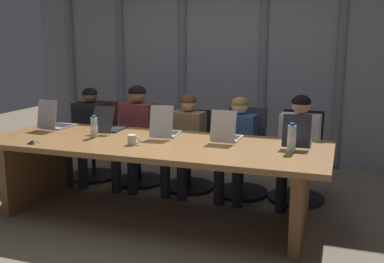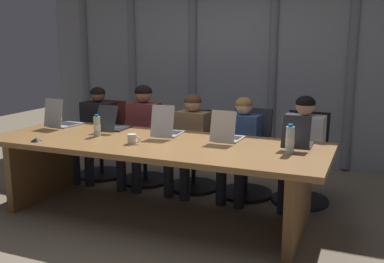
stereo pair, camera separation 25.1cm
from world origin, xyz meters
name	(u,v)px [view 1 (the left image)]	position (x,y,z in m)	size (l,w,h in m)	color
ground_plane	(156,217)	(0.00, 0.00, 0.00)	(11.93, 11.93, 0.00)	#7F705B
conference_table	(155,158)	(0.00, 0.00, 0.59)	(3.23, 1.16, 0.75)	olive
curtain_backdrop	(222,48)	(0.00, 2.40, 1.59)	(5.97, 0.17, 3.18)	gray
laptop_left_end	(56,123)	(-1.28, 0.26, 0.81)	(0.27, 0.40, 0.32)	#A8ADB7
laptop_left_mid	(110,126)	(-0.65, 0.31, 0.81)	(0.24, 0.43, 0.28)	#2D2D33
laptop_center	(166,130)	(0.00, 0.27, 0.81)	(0.26, 0.43, 0.32)	#BCBCC1
laptop_right_mid	(227,134)	(0.63, 0.27, 0.81)	(0.24, 0.38, 0.31)	beige
laptop_right_end	(297,139)	(1.29, 0.29, 0.81)	(0.25, 0.40, 0.30)	#2D2D33
office_chair_left_end	(96,150)	(-1.24, 0.98, 0.34)	(0.60, 0.60, 0.94)	#511E19
office_chair_left_mid	(141,154)	(-0.62, 0.98, 0.34)	(0.60, 0.60, 0.92)	#511E19
office_chair_center	(190,159)	(0.01, 0.98, 0.33)	(0.60, 0.61, 0.89)	black
office_chair_right_mid	(243,163)	(0.64, 0.98, 0.35)	(0.60, 0.60, 0.95)	#2D2D38
office_chair_right_end	(298,168)	(1.24, 0.98, 0.35)	(0.60, 0.60, 0.95)	black
person_left_end	(88,129)	(-1.24, 0.82, 0.63)	(0.42, 0.55, 1.13)	black
person_left_mid	(135,130)	(-0.61, 0.83, 0.67)	(0.38, 0.55, 1.18)	brown
person_center	(185,138)	(0.01, 0.82, 0.62)	(0.41, 0.57, 1.10)	olive
person_right_mid	(237,142)	(0.60, 0.82, 0.61)	(0.38, 0.56, 1.09)	#335184
person_right_end	(298,143)	(1.25, 0.83, 0.65)	(0.43, 0.56, 1.14)	silver
water_bottle_primary	(292,139)	(1.27, 0.01, 0.87)	(0.07, 0.07, 0.25)	silver
water_bottle_secondary	(94,127)	(-0.63, -0.01, 0.85)	(0.07, 0.07, 0.22)	#ADD1B2
coffee_mug_near	(132,140)	(-0.14, -0.18, 0.80)	(0.13, 0.08, 0.09)	white
conference_mic_left_side	(33,142)	(-1.03, -0.44, 0.77)	(0.11, 0.11, 0.04)	black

